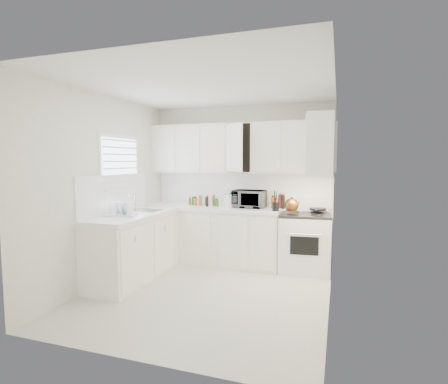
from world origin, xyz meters
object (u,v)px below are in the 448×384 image
at_px(microwave, 249,197).
at_px(utensil_crock, 276,200).
at_px(rice_cooker, 231,199).
at_px(dish_rack, 121,208).
at_px(tea_kettle, 292,204).
at_px(stove, 304,235).

bearing_deg(microwave, utensil_crock, -25.67).
height_order(rice_cooker, utensil_crock, utensil_crock).
bearing_deg(utensil_crock, dish_rack, -150.43).
bearing_deg(microwave, tea_kettle, -14.36).
distance_m(rice_cooker, dish_rack, 1.80).
distance_m(tea_kettle, rice_cooker, 1.03).
relative_size(microwave, rice_cooker, 2.12).
bearing_deg(tea_kettle, stove, 50.23).
height_order(utensil_crock, dish_rack, utensil_crock).
relative_size(microwave, dish_rack, 1.29).
height_order(rice_cooker, dish_rack, rice_cooker).
distance_m(stove, utensil_crock, 0.70).
xyz_separation_m(stove, rice_cooker, (-1.19, 0.08, 0.49)).
xyz_separation_m(rice_cooker, utensil_crock, (0.77, -0.27, 0.04)).
bearing_deg(tea_kettle, microwave, 171.36).
height_order(tea_kettle, microwave, microwave).
xyz_separation_m(stove, dish_rack, (-2.35, -1.29, 0.48)).
relative_size(stove, dish_rack, 2.94).
xyz_separation_m(rice_cooker, dish_rack, (-1.16, -1.37, -0.01)).
bearing_deg(utensil_crock, microwave, 151.45).
xyz_separation_m(tea_kettle, microwave, (-0.70, 0.22, 0.06)).
height_order(stove, microwave, microwave).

